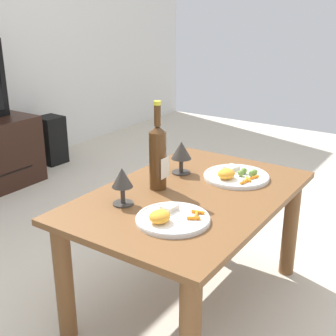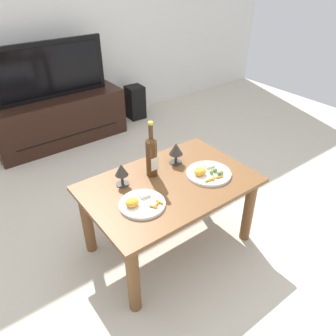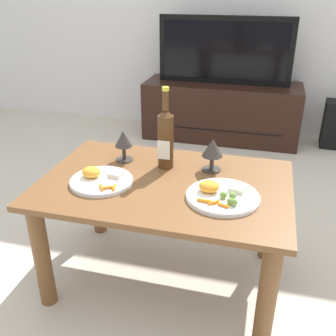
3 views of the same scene
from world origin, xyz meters
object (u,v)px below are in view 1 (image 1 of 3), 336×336
floor_speaker (51,140)px  wine_bottle (158,155)px  goblet_left (122,180)px  goblet_right (181,152)px  dinner_plate_right (236,175)px  dining_table (190,216)px  dinner_plate_left (171,218)px

floor_speaker → wine_bottle: (-0.98, -1.78, 0.46)m
goblet_left → goblet_right: bearing=0.0°
dinner_plate_right → dining_table: bearing=162.6°
wine_bottle → goblet_left: bearing=175.2°
goblet_left → dinner_plate_left: (-0.02, -0.23, -0.09)m
floor_speaker → goblet_left: (-1.19, -1.76, 0.42)m
dinner_plate_right → goblet_right: bearing=107.9°
dinner_plate_left → dining_table: bearing=16.5°
dining_table → dinner_plate_right: dinner_plate_right is taller
floor_speaker → dinner_plate_left: dinner_plate_left is taller
dining_table → goblet_right: bearing=42.3°
floor_speaker → dinner_plate_left: size_ratio=1.50×
goblet_right → dinner_plate_left: (-0.43, -0.23, -0.09)m
goblet_left → dinner_plate_right: bearing=-25.7°
dining_table → goblet_left: bearing=146.8°
dining_table → dinner_plate_right: (0.25, -0.08, 0.12)m
goblet_right → wine_bottle: bearing=-175.2°
dinner_plate_left → goblet_left: bearing=85.5°
dining_table → dinner_plate_right: 0.28m
floor_speaker → goblet_left: bearing=-121.2°
floor_speaker → goblet_right: size_ratio=2.66×
floor_speaker → dinner_plate_right: dinner_plate_right is taller
wine_bottle → goblet_right: wine_bottle is taller
dining_table → floor_speaker: bearing=63.7°
floor_speaker → goblet_left: size_ratio=2.69×
dining_table → dinner_plate_left: (-0.26, -0.08, 0.12)m
floor_speaker → goblet_left: 2.17m
dining_table → goblet_right: goblet_right is taller
dinner_plate_left → dinner_plate_right: size_ratio=0.92×
dinner_plate_left → floor_speaker: bearing=58.8°
goblet_right → floor_speaker: bearing=66.2°
floor_speaker → goblet_right: 1.97m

